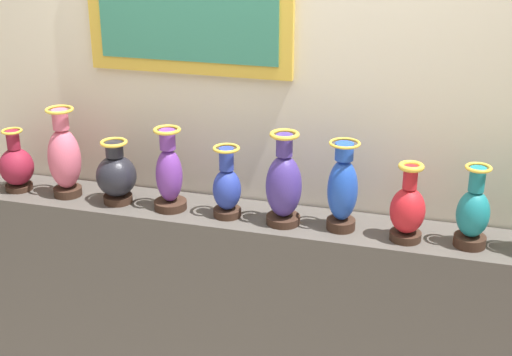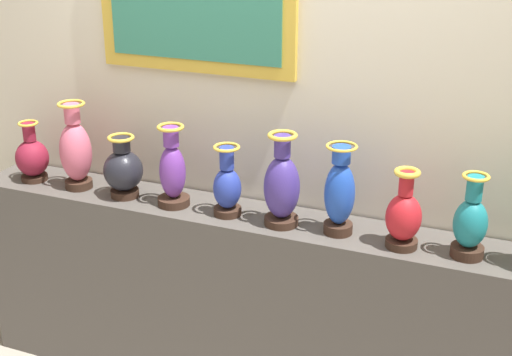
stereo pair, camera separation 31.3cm
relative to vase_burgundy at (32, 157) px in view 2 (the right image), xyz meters
name	(u,v)px [view 2 (the right image)]	position (x,y,z in m)	size (l,w,h in m)	color
display_shelf	(256,309)	(1.20, 0.03, -0.61)	(2.88, 0.33, 0.97)	#4C4742
back_wall	(273,102)	(1.19, 0.25, 0.35)	(4.08, 0.14, 2.87)	beige
vase_burgundy	(32,157)	(0.00, 0.00, 0.00)	(0.16, 0.16, 0.31)	#382319
vase_rose	(76,151)	(0.27, 0.00, 0.07)	(0.15, 0.15, 0.43)	#382319
vase_onyx	(123,170)	(0.54, -0.01, 0.01)	(0.19, 0.19, 0.30)	#382319
vase_violet	(173,172)	(0.80, -0.01, 0.04)	(0.15, 0.15, 0.39)	#382319
vase_cobalt	(227,186)	(1.08, -0.01, 0.02)	(0.13, 0.13, 0.33)	#382319
vase_indigo	(282,186)	(1.34, -0.01, 0.06)	(0.16, 0.16, 0.42)	#382319
vase_sapphire	(340,193)	(1.59, 0.00, 0.06)	(0.13, 0.13, 0.40)	#382319
vase_crimson	(404,216)	(1.87, -0.03, 0.02)	(0.15, 0.15, 0.34)	#382319
vase_teal	(470,224)	(2.12, -0.01, 0.02)	(0.13, 0.13, 0.35)	#382319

